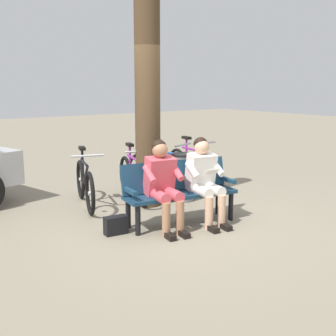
{
  "coord_description": "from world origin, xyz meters",
  "views": [
    {
      "loc": [
        3.65,
        4.79,
        1.94
      ],
      "look_at": [
        -0.05,
        -0.17,
        0.75
      ],
      "focal_mm": 47.38,
      "sensor_mm": 36.0,
      "label": 1
    }
  ],
  "objects_px": {
    "person_reading": "(204,176)",
    "bicycle_blue": "(133,178)",
    "person_companion": "(163,181)",
    "bicycle_purple": "(164,172)",
    "bicycle_silver": "(192,168)",
    "bicycle_red": "(85,184)",
    "tree_trunk": "(148,98)",
    "litter_bin": "(183,177)",
    "handbag": "(116,225)",
    "bench": "(178,187)"
  },
  "relations": [
    {
      "from": "handbag",
      "to": "person_companion",
      "type": "bearing_deg",
      "value": 162.54
    },
    {
      "from": "person_reading",
      "to": "bicycle_blue",
      "type": "bearing_deg",
      "value": -75.71
    },
    {
      "from": "bicycle_purple",
      "to": "bicycle_red",
      "type": "distance_m",
      "value": 1.6
    },
    {
      "from": "bicycle_purple",
      "to": "bicycle_blue",
      "type": "xyz_separation_m",
      "value": [
        0.76,
        0.17,
        0.0
      ]
    },
    {
      "from": "handbag",
      "to": "litter_bin",
      "type": "height_order",
      "value": "litter_bin"
    },
    {
      "from": "bench",
      "to": "handbag",
      "type": "xyz_separation_m",
      "value": [
        0.96,
        -0.09,
        -0.39
      ]
    },
    {
      "from": "bench",
      "to": "bicycle_silver",
      "type": "bearing_deg",
      "value": -124.31
    },
    {
      "from": "person_companion",
      "to": "bench",
      "type": "bearing_deg",
      "value": -152.65
    },
    {
      "from": "person_reading",
      "to": "bicycle_blue",
      "type": "xyz_separation_m",
      "value": [
        0.12,
        -1.67,
        -0.31
      ]
    },
    {
      "from": "litter_bin",
      "to": "bicycle_red",
      "type": "relative_size",
      "value": 0.49
    },
    {
      "from": "litter_bin",
      "to": "bicycle_blue",
      "type": "relative_size",
      "value": 0.49
    },
    {
      "from": "litter_bin",
      "to": "bicycle_purple",
      "type": "relative_size",
      "value": 0.5
    },
    {
      "from": "person_companion",
      "to": "bicycle_silver",
      "type": "bearing_deg",
      "value": -128.06
    },
    {
      "from": "bench",
      "to": "person_companion",
      "type": "relative_size",
      "value": 1.38
    },
    {
      "from": "person_reading",
      "to": "bicycle_blue",
      "type": "distance_m",
      "value": 1.7
    },
    {
      "from": "person_companion",
      "to": "bicycle_purple",
      "type": "xyz_separation_m",
      "value": [
        -1.27,
        -1.72,
        -0.3
      ]
    },
    {
      "from": "handbag",
      "to": "tree_trunk",
      "type": "bearing_deg",
      "value": -141.04
    },
    {
      "from": "handbag",
      "to": "litter_bin",
      "type": "xyz_separation_m",
      "value": [
        -1.74,
        -0.79,
        0.28
      ]
    },
    {
      "from": "person_reading",
      "to": "bicycle_silver",
      "type": "xyz_separation_m",
      "value": [
        -1.3,
        -1.84,
        -0.31
      ]
    },
    {
      "from": "tree_trunk",
      "to": "bicycle_silver",
      "type": "relative_size",
      "value": 2.03
    },
    {
      "from": "bicycle_red",
      "to": "person_companion",
      "type": "bearing_deg",
      "value": 29.29
    },
    {
      "from": "bicycle_silver",
      "to": "person_reading",
      "type": "bearing_deg",
      "value": -29.33
    },
    {
      "from": "person_reading",
      "to": "litter_bin",
      "type": "bearing_deg",
      "value": -103.91
    },
    {
      "from": "bench",
      "to": "handbag",
      "type": "distance_m",
      "value": 1.04
    },
    {
      "from": "bicycle_blue",
      "to": "bicycle_purple",
      "type": "bearing_deg",
      "value": 119.05
    },
    {
      "from": "litter_bin",
      "to": "bicycle_silver",
      "type": "distance_m",
      "value": 1.09
    },
    {
      "from": "bicycle_silver",
      "to": "bench",
      "type": "bearing_deg",
      "value": -38.54
    },
    {
      "from": "tree_trunk",
      "to": "bicycle_purple",
      "type": "xyz_separation_m",
      "value": [
        -0.75,
        -0.61,
        -1.35
      ]
    },
    {
      "from": "person_reading",
      "to": "handbag",
      "type": "height_order",
      "value": "person_reading"
    },
    {
      "from": "person_companion",
      "to": "bicycle_purple",
      "type": "distance_m",
      "value": 2.16
    },
    {
      "from": "bicycle_blue",
      "to": "person_companion",
      "type": "bearing_deg",
      "value": -1.72
    },
    {
      "from": "bench",
      "to": "bicycle_red",
      "type": "height_order",
      "value": "bicycle_red"
    },
    {
      "from": "litter_bin",
      "to": "bicycle_red",
      "type": "xyz_separation_m",
      "value": [
        1.45,
        -0.67,
        -0.04
      ]
    },
    {
      "from": "bicycle_purple",
      "to": "person_companion",
      "type": "bearing_deg",
      "value": -55.2
    },
    {
      "from": "person_companion",
      "to": "bicycle_red",
      "type": "distance_m",
      "value": 1.72
    },
    {
      "from": "tree_trunk",
      "to": "bicycle_silver",
      "type": "xyz_separation_m",
      "value": [
        -1.41,
        -0.61,
        -1.35
      ]
    },
    {
      "from": "handbag",
      "to": "bicycle_silver",
      "type": "xyz_separation_m",
      "value": [
        -2.55,
        -1.53,
        0.24
      ]
    },
    {
      "from": "tree_trunk",
      "to": "person_reading",
      "type": "bearing_deg",
      "value": 95.06
    },
    {
      "from": "litter_bin",
      "to": "bicycle_purple",
      "type": "xyz_separation_m",
      "value": [
        -0.15,
        -0.74,
        -0.04
      ]
    },
    {
      "from": "bicycle_silver",
      "to": "bicycle_purple",
      "type": "height_order",
      "value": "same"
    },
    {
      "from": "person_reading",
      "to": "person_companion",
      "type": "height_order",
      "value": "same"
    },
    {
      "from": "person_reading",
      "to": "tree_trunk",
      "type": "xyz_separation_m",
      "value": [
        0.11,
        -1.23,
        1.04
      ]
    },
    {
      "from": "bicycle_purple",
      "to": "bicycle_blue",
      "type": "relative_size",
      "value": 0.99
    },
    {
      "from": "handbag",
      "to": "bicycle_purple",
      "type": "xyz_separation_m",
      "value": [
        -1.89,
        -1.53,
        0.24
      ]
    },
    {
      "from": "handbag",
      "to": "tree_trunk",
      "type": "xyz_separation_m",
      "value": [
        -1.14,
        -0.92,
        1.59
      ]
    },
    {
      "from": "person_companion",
      "to": "handbag",
      "type": "distance_m",
      "value": 0.85
    },
    {
      "from": "bicycle_blue",
      "to": "bicycle_red",
      "type": "relative_size",
      "value": 1.01
    },
    {
      "from": "handbag",
      "to": "bicycle_silver",
      "type": "distance_m",
      "value": 2.98
    },
    {
      "from": "bicycle_blue",
      "to": "person_reading",
      "type": "bearing_deg",
      "value": 20.58
    },
    {
      "from": "bicycle_silver",
      "to": "bicycle_red",
      "type": "xyz_separation_m",
      "value": [
        2.26,
        0.07,
        0.0
      ]
    }
  ]
}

